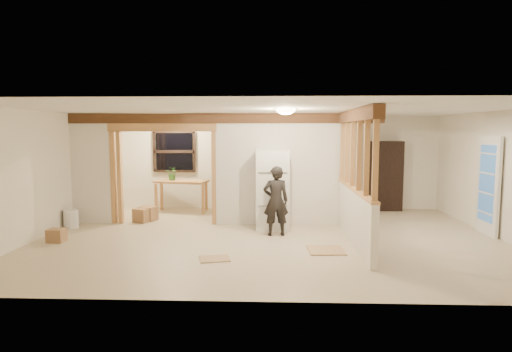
{
  "coord_description": "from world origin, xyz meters",
  "views": [
    {
      "loc": [
        0.06,
        -8.32,
        2.09
      ],
      "look_at": [
        -0.27,
        0.4,
        1.18
      ],
      "focal_mm": 30.0,
      "sensor_mm": 36.0,
      "label": 1
    }
  ],
  "objects_px": {
    "refrigerator": "(273,189)",
    "shop_vac": "(107,206)",
    "bookshelf": "(384,176)",
    "woman": "(276,201)",
    "work_table": "(182,196)"
  },
  "relations": [
    {
      "from": "work_table",
      "to": "shop_vac",
      "type": "xyz_separation_m",
      "value": [
        -1.65,
        -0.86,
        -0.13
      ]
    },
    {
      "from": "refrigerator",
      "to": "bookshelf",
      "type": "height_order",
      "value": "bookshelf"
    },
    {
      "from": "shop_vac",
      "to": "bookshelf",
      "type": "xyz_separation_m",
      "value": [
        6.96,
        1.28,
        0.64
      ]
    },
    {
      "from": "refrigerator",
      "to": "shop_vac",
      "type": "relative_size",
      "value": 2.99
    },
    {
      "from": "work_table",
      "to": "woman",
      "type": "bearing_deg",
      "value": -33.26
    },
    {
      "from": "refrigerator",
      "to": "shop_vac",
      "type": "xyz_separation_m",
      "value": [
        -4.01,
        0.95,
        -0.57
      ]
    },
    {
      "from": "work_table",
      "to": "bookshelf",
      "type": "xyz_separation_m",
      "value": [
        5.32,
        0.42,
        0.51
      ]
    },
    {
      "from": "work_table",
      "to": "refrigerator",
      "type": "bearing_deg",
      "value": -25.35
    },
    {
      "from": "refrigerator",
      "to": "work_table",
      "type": "height_order",
      "value": "refrigerator"
    },
    {
      "from": "woman",
      "to": "bookshelf",
      "type": "xyz_separation_m",
      "value": [
        2.89,
        2.87,
        0.22
      ]
    },
    {
      "from": "refrigerator",
      "to": "shop_vac",
      "type": "distance_m",
      "value": 4.16
    },
    {
      "from": "refrigerator",
      "to": "bookshelf",
      "type": "xyz_separation_m",
      "value": [
        2.95,
        2.23,
        0.07
      ]
    },
    {
      "from": "woman",
      "to": "shop_vac",
      "type": "height_order",
      "value": "woman"
    },
    {
      "from": "refrigerator",
      "to": "woman",
      "type": "xyz_separation_m",
      "value": [
        0.06,
        -0.64,
        -0.14
      ]
    },
    {
      "from": "bookshelf",
      "to": "refrigerator",
      "type": "bearing_deg",
      "value": -142.98
    }
  ]
}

